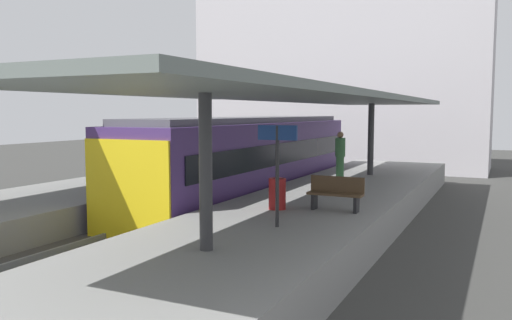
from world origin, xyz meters
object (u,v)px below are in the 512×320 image
(platform_sign, at_px, (277,153))
(litter_bin, at_px, (277,194))
(passenger_near_bench, at_px, (340,156))
(commuter_train, at_px, (251,159))
(platform_bench, at_px, (336,192))

(platform_sign, bearing_deg, litter_bin, 113.27)
(passenger_near_bench, bearing_deg, platform_sign, -83.42)
(platform_sign, bearing_deg, passenger_near_bench, 96.58)
(platform_sign, xyz_separation_m, litter_bin, (-0.82, 1.91, -1.22))
(commuter_train, height_order, platform_sign, commuter_train)
(platform_bench, relative_size, passenger_near_bench, 0.78)
(passenger_near_bench, bearing_deg, commuter_train, -172.26)
(platform_sign, distance_m, litter_bin, 2.41)
(platform_bench, height_order, platform_sign, platform_sign)
(commuter_train, height_order, passenger_near_bench, commuter_train)
(platform_bench, bearing_deg, litter_bin, -161.45)
(platform_bench, xyz_separation_m, passenger_near_bench, (-1.48, 5.36, 0.47))
(platform_bench, xyz_separation_m, litter_bin, (-1.41, -0.47, -0.06))
(commuter_train, distance_m, platform_bench, 6.87)
(platform_bench, height_order, litter_bin, platform_bench)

